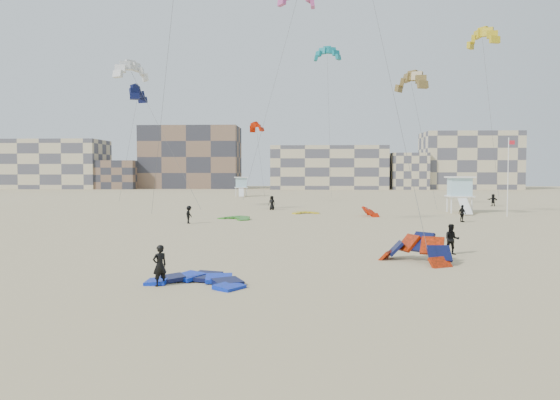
{
  "coord_description": "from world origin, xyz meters",
  "views": [
    {
      "loc": [
        3.48,
        -25.07,
        4.93
      ],
      "look_at": [
        2.04,
        6.0,
        3.3
      ],
      "focal_mm": 35.0,
      "sensor_mm": 36.0,
      "label": 1
    }
  ],
  "objects_px": {
    "kitesurfer_main": "(160,265)",
    "lifeguard_tower_near": "(460,195)",
    "kite_ground_orange": "(415,262)",
    "kite_ground_blue": "(197,284)"
  },
  "relations": [
    {
      "from": "kitesurfer_main",
      "to": "lifeguard_tower_near",
      "type": "relative_size",
      "value": 0.3
    },
    {
      "from": "kitesurfer_main",
      "to": "kite_ground_blue",
      "type": "bearing_deg",
      "value": 155.39
    },
    {
      "from": "kitesurfer_main",
      "to": "kite_ground_orange",
      "type": "bearing_deg",
      "value": 166.45
    },
    {
      "from": "kitesurfer_main",
      "to": "lifeguard_tower_near",
      "type": "height_order",
      "value": "lifeguard_tower_near"
    },
    {
      "from": "kite_ground_orange",
      "to": "kitesurfer_main",
      "type": "relative_size",
      "value": 2.29
    },
    {
      "from": "kite_ground_blue",
      "to": "kitesurfer_main",
      "type": "distance_m",
      "value": 1.83
    },
    {
      "from": "kite_ground_blue",
      "to": "kite_ground_orange",
      "type": "bearing_deg",
      "value": 46.45
    },
    {
      "from": "kitesurfer_main",
      "to": "lifeguard_tower_near",
      "type": "distance_m",
      "value": 49.54
    },
    {
      "from": "kite_ground_orange",
      "to": "lifeguard_tower_near",
      "type": "distance_m",
      "value": 38.37
    },
    {
      "from": "kite_ground_orange",
      "to": "kitesurfer_main",
      "type": "height_order",
      "value": "kite_ground_orange"
    }
  ]
}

